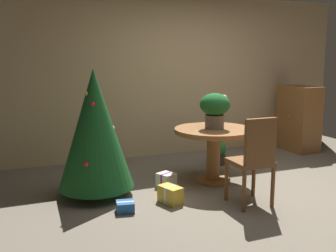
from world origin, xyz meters
name	(u,v)px	position (x,y,z in m)	size (l,w,h in m)	color
ground_plane	(254,193)	(0.00, 0.00, 0.00)	(6.60, 6.60, 0.00)	#756B5B
back_wall_panel	(181,76)	(0.00, 2.20, 1.30)	(6.00, 0.10, 2.60)	tan
round_dining_table	(214,141)	(-0.26, 0.56, 0.55)	(1.01, 1.01, 0.71)	brown
flower_vase	(215,108)	(-0.26, 0.56, 0.98)	(0.38, 0.38, 0.45)	#665B51
wooden_chair_near	(254,157)	(-0.26, -0.34, 0.55)	(0.41, 0.40, 0.99)	brown
holiday_tree	(95,129)	(-1.78, 0.63, 0.80)	(0.87, 0.87, 1.49)	brown
gift_box_cream	(166,180)	(-0.91, 0.59, 0.09)	(0.25, 0.26, 0.18)	silver
gift_box_gold	(170,195)	(-1.06, 0.08, 0.10)	(0.24, 0.31, 0.19)	gold
gift_box_blue	(125,207)	(-1.61, 0.02, 0.06)	(0.21, 0.20, 0.11)	#1E569E
wooden_cabinet	(298,118)	(1.95, 1.57, 0.56)	(0.44, 0.72, 1.12)	brown
potted_plant	(217,152)	(0.20, 1.29, 0.19)	(0.27, 0.27, 0.38)	#4C382D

